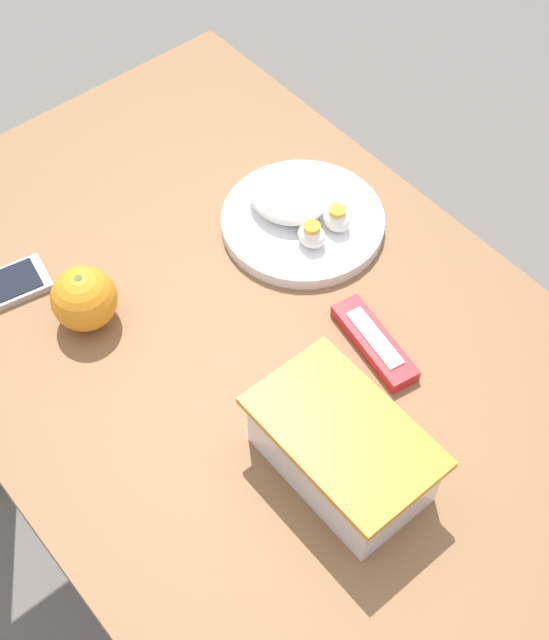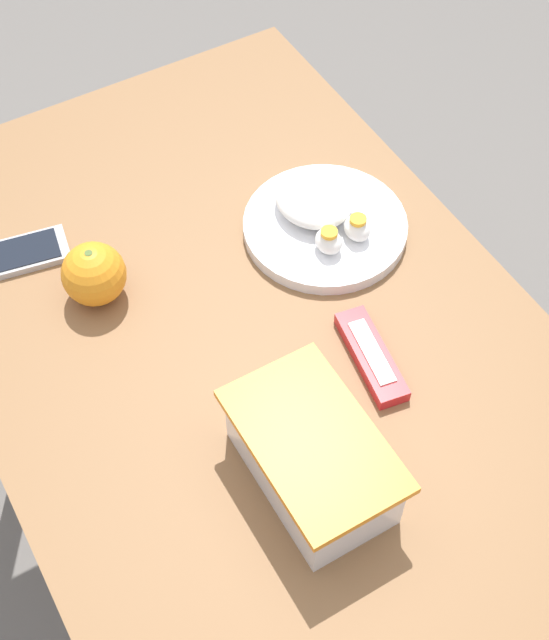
# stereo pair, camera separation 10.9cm
# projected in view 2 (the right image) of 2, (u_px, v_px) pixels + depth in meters

# --- Properties ---
(ground_plane) EXTENTS (10.00, 10.00, 0.00)m
(ground_plane) POSITION_uv_depth(u_px,v_px,m) (254.00, 549.00, 1.74)
(ground_plane) COLOR #66605B
(table) EXTENTS (1.01, 0.68, 0.76)m
(table) POSITION_uv_depth(u_px,v_px,m) (245.00, 368.00, 1.22)
(table) COLOR brown
(table) RESTS_ON ground_plane
(food_container) EXTENTS (0.21, 0.13, 0.09)m
(food_container) POSITION_uv_depth(u_px,v_px,m) (312.00, 461.00, 0.97)
(food_container) COLOR white
(food_container) RESTS_ON table
(orange_fruit) EXTENTS (0.08, 0.08, 0.08)m
(orange_fruit) POSITION_uv_depth(u_px,v_px,m) (94.00, 274.00, 1.12)
(orange_fruit) COLOR orange
(orange_fruit) RESTS_ON table
(rice_plate) EXTENTS (0.22, 0.22, 0.06)m
(rice_plate) POSITION_uv_depth(u_px,v_px,m) (323.00, 218.00, 1.21)
(rice_plate) COLOR white
(rice_plate) RESTS_ON table
(candy_bar) EXTENTS (0.14, 0.06, 0.02)m
(candy_bar) POSITION_uv_depth(u_px,v_px,m) (371.00, 356.00, 1.09)
(candy_bar) COLOR red
(candy_bar) RESTS_ON table
(cell_phone) EXTENTS (0.09, 0.16, 0.01)m
(cell_phone) POSITION_uv_depth(u_px,v_px,m) (9.00, 257.00, 1.18)
(cell_phone) COLOR #ADADB2
(cell_phone) RESTS_ON table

